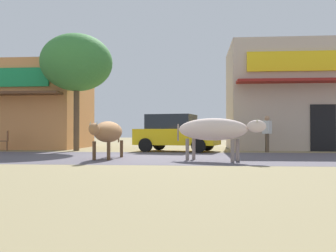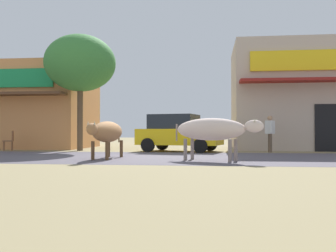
# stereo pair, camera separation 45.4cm
# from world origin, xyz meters

# --- Properties ---
(ground) EXTENTS (80.00, 80.00, 0.00)m
(ground) POSITION_xyz_m (0.00, 0.00, 0.00)
(ground) COLOR #8F8159
(asphalt_road) EXTENTS (72.00, 6.10, 0.00)m
(asphalt_road) POSITION_xyz_m (0.00, 0.00, 0.00)
(asphalt_road) COLOR #524C56
(asphalt_road) RESTS_ON ground
(storefront_left_cafe) EXTENTS (8.64, 5.61, 4.45)m
(storefront_left_cafe) POSITION_xyz_m (-8.22, 6.80, 2.23)
(storefront_left_cafe) COLOR #D88D52
(storefront_left_cafe) RESTS_ON ground
(storefront_right_club) EXTENTS (6.08, 5.61, 5.19)m
(storefront_right_club) POSITION_xyz_m (6.92, 6.80, 2.60)
(storefront_right_club) COLOR #C0AC9A
(storefront_right_club) RESTS_ON ground
(roadside_tree) EXTENTS (3.28, 3.28, 5.38)m
(roadside_tree) POSITION_xyz_m (-3.30, 4.03, 4.05)
(roadside_tree) COLOR brown
(roadside_tree) RESTS_ON ground
(parked_hatchback_car) EXTENTS (3.91, 2.58, 1.64)m
(parked_hatchback_car) POSITION_xyz_m (1.29, 3.87, 0.84)
(parked_hatchback_car) COLOR gold
(parked_hatchback_car) RESTS_ON ground
(cow_near_brown) EXTENTS (0.83, 2.79, 1.22)m
(cow_near_brown) POSITION_xyz_m (-0.63, -0.82, 0.87)
(cow_near_brown) COLOR #9A6A40
(cow_near_brown) RESTS_ON ground
(cow_far_dark) EXTENTS (2.73, 1.55, 1.30)m
(cow_far_dark) POSITION_xyz_m (2.79, -1.36, 0.94)
(cow_far_dark) COLOR beige
(cow_far_dark) RESTS_ON ground
(pedestrian_by_shop) EXTENTS (0.45, 0.61, 1.56)m
(pedestrian_by_shop) POSITION_xyz_m (5.23, 3.54, 0.91)
(pedestrian_by_shop) COLOR brown
(pedestrian_by_shop) RESTS_ON ground
(cafe_chair_by_doorway) EXTENTS (0.58, 0.58, 0.92)m
(cafe_chair_by_doorway) POSITION_xyz_m (-6.52, 3.65, 0.51)
(cafe_chair_by_doorway) COLOR brown
(cafe_chair_by_doorway) RESTS_ON ground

